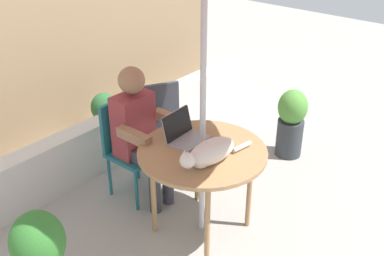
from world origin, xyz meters
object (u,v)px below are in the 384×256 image
object	(u,v)px
patio_table	(202,158)
chair_empty	(162,124)
potted_plant_corner	(291,122)
potted_plant_by_chair	(105,115)
person_seated	(140,129)
cat	(209,153)
chair_occupied	(128,141)
laptop	(183,132)
potted_plant_near_fence	(41,256)

from	to	relation	value
patio_table	chair_empty	xyz separation A→B (m)	(0.42, 0.81, -0.17)
potted_plant_corner	potted_plant_by_chair	bearing A→B (deg)	119.78
chair_empty	potted_plant_by_chair	bearing A→B (deg)	85.26
person_seated	cat	world-z (taller)	person_seated
person_seated	cat	size ratio (longest dim) A/B	1.88
chair_occupied	patio_table	bearing A→B (deg)	-90.00
laptop	cat	bearing A→B (deg)	-110.38
patio_table	cat	distance (m)	0.23
chair_empty	person_seated	bearing A→B (deg)	-160.82
chair_occupied	cat	xyz separation A→B (m)	(-0.11, -0.97, 0.32)
chair_empty	potted_plant_by_chair	world-z (taller)	chair_empty
cat	potted_plant_near_fence	distance (m)	1.29
chair_empty	person_seated	size ratio (longest dim) A/B	0.72
potted_plant_near_fence	potted_plant_by_chair	bearing A→B (deg)	39.56
laptop	potted_plant_near_fence	distance (m)	1.33
patio_table	chair_empty	bearing A→B (deg)	62.77
chair_empty	potted_plant_near_fence	distance (m)	1.73
person_seated	potted_plant_corner	size ratio (longest dim) A/B	1.69
chair_empty	potted_plant_near_fence	size ratio (longest dim) A/B	1.19
patio_table	chair_empty	distance (m)	0.93
chair_occupied	potted_plant_near_fence	bearing A→B (deg)	-157.58
potted_plant_by_chair	potted_plant_corner	distance (m)	1.96
patio_table	potted_plant_near_fence	size ratio (longest dim) A/B	1.32
person_seated	potted_plant_near_fence	distance (m)	1.31
patio_table	cat	bearing A→B (deg)	-125.80
laptop	potted_plant_corner	xyz separation A→B (m)	(1.44, -0.18, -0.43)
person_seated	cat	distance (m)	0.83
potted_plant_near_fence	potted_plant_by_chair	size ratio (longest dim) A/B	1.39
chair_empty	person_seated	distance (m)	0.47
chair_occupied	potted_plant_corner	world-z (taller)	chair_occupied
person_seated	cat	bearing A→B (deg)	-97.41
laptop	patio_table	bearing A→B (deg)	-97.78
potted_plant_by_chair	chair_empty	bearing A→B (deg)	-94.74
potted_plant_near_fence	cat	bearing A→B (deg)	-22.22
cat	laptop	bearing A→B (deg)	69.62
potted_plant_corner	cat	bearing A→B (deg)	-173.18
chair_empty	cat	distance (m)	1.14
chair_occupied	potted_plant_near_fence	xyz separation A→B (m)	(-1.23, -0.51, -0.11)
person_seated	potted_plant_by_chair	size ratio (longest dim) A/B	2.30
chair_empty	potted_plant_near_fence	world-z (taller)	chair_empty
chair_occupied	chair_empty	size ratio (longest dim) A/B	1.00
chair_empty	cat	xyz separation A→B (m)	(-0.52, -0.96, 0.32)
potted_plant_corner	laptop	bearing A→B (deg)	172.99
potted_plant_by_chair	potted_plant_corner	bearing A→B (deg)	-60.22
chair_occupied	cat	size ratio (longest dim) A/B	1.35
laptop	cat	world-z (taller)	laptop
patio_table	potted_plant_by_chair	size ratio (longest dim) A/B	1.84
patio_table	chair_occupied	distance (m)	0.84
cat	potted_plant_corner	size ratio (longest dim) A/B	0.90
patio_table	potted_plant_by_chair	bearing A→B (deg)	74.14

